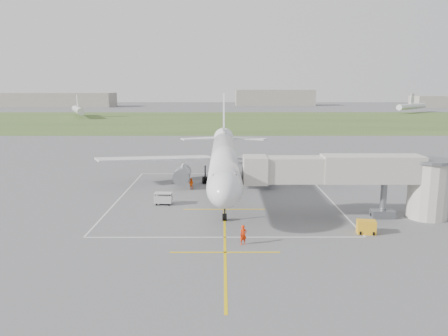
{
  "coord_description": "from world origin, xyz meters",
  "views": [
    {
      "loc": [
        -0.22,
        -61.3,
        14.78
      ],
      "look_at": [
        -0.03,
        -4.0,
        4.0
      ],
      "focal_mm": 35.0,
      "sensor_mm": 36.0,
      "label": 1
    }
  ],
  "objects_px": {
    "ramp_worker_nose": "(243,235)",
    "ramp_worker_wing": "(191,184)",
    "airliner": "(224,159)",
    "baggage_cart": "(163,198)",
    "gpu_unit": "(366,227)",
    "jet_bridge": "(365,177)"
  },
  "relations": [
    {
      "from": "gpu_unit",
      "to": "ramp_worker_wing",
      "type": "distance_m",
      "value": 27.38
    },
    {
      "from": "airliner",
      "to": "ramp_worker_nose",
      "type": "distance_m",
      "value": 23.07
    },
    {
      "from": "jet_bridge",
      "to": "ramp_worker_nose",
      "type": "height_order",
      "value": "jet_bridge"
    },
    {
      "from": "airliner",
      "to": "ramp_worker_wing",
      "type": "distance_m",
      "value": 6.0
    },
    {
      "from": "gpu_unit",
      "to": "ramp_worker_nose",
      "type": "height_order",
      "value": "ramp_worker_nose"
    },
    {
      "from": "ramp_worker_nose",
      "to": "ramp_worker_wing",
      "type": "distance_m",
      "value": 23.53
    },
    {
      "from": "airliner",
      "to": "ramp_worker_wing",
      "type": "height_order",
      "value": "airliner"
    },
    {
      "from": "jet_bridge",
      "to": "ramp_worker_nose",
      "type": "distance_m",
      "value": 16.8
    },
    {
      "from": "airliner",
      "to": "jet_bridge",
      "type": "height_order",
      "value": "airliner"
    },
    {
      "from": "jet_bridge",
      "to": "baggage_cart",
      "type": "bearing_deg",
      "value": 166.23
    },
    {
      "from": "ramp_worker_wing",
      "to": "jet_bridge",
      "type": "bearing_deg",
      "value": 161.3
    },
    {
      "from": "gpu_unit",
      "to": "ramp_worker_wing",
      "type": "height_order",
      "value": "ramp_worker_wing"
    },
    {
      "from": "baggage_cart",
      "to": "airliner",
      "type": "bearing_deg",
      "value": 51.29
    },
    {
      "from": "jet_bridge",
      "to": "gpu_unit",
      "type": "bearing_deg",
      "value": -103.77
    },
    {
      "from": "airliner",
      "to": "baggage_cart",
      "type": "height_order",
      "value": "airliner"
    },
    {
      "from": "baggage_cart",
      "to": "ramp_worker_wing",
      "type": "bearing_deg",
      "value": 74.32
    },
    {
      "from": "baggage_cart",
      "to": "ramp_worker_nose",
      "type": "bearing_deg",
      "value": -52.84
    },
    {
      "from": "baggage_cart",
      "to": "ramp_worker_nose",
      "type": "distance_m",
      "value": 17.1
    },
    {
      "from": "airliner",
      "to": "ramp_worker_nose",
      "type": "bearing_deg",
      "value": -85.64
    },
    {
      "from": "airliner",
      "to": "ramp_worker_wing",
      "type": "xyz_separation_m",
      "value": [
        -4.81,
        -0.14,
        -3.58
      ]
    },
    {
      "from": "airliner",
      "to": "baggage_cart",
      "type": "bearing_deg",
      "value": -132.26
    },
    {
      "from": "jet_bridge",
      "to": "airliner",
      "type": "bearing_deg",
      "value": 137.81
    }
  ]
}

